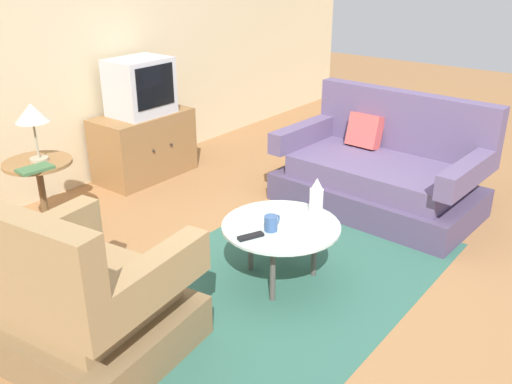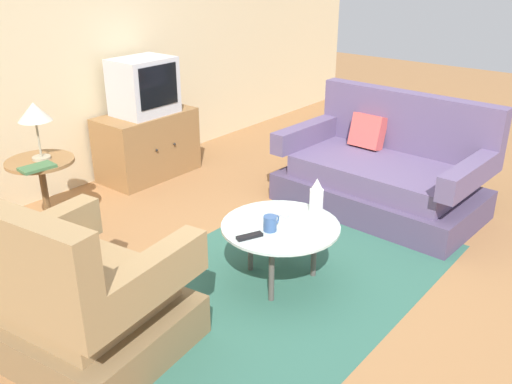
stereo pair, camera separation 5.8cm
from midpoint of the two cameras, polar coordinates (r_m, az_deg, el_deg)
ground_plane at (r=3.82m, az=3.60°, el=-8.42°), size 16.00×16.00×0.00m
back_wall at (r=5.14m, az=-20.60°, el=14.61°), size 9.00×0.12×2.70m
area_rug at (r=3.75m, az=2.02°, el=-8.95°), size 2.51×1.65×0.00m
armchair at (r=3.10m, az=-17.83°, el=-10.81°), size 0.98×1.04×0.96m
couch at (r=4.80m, az=12.35°, el=1.94°), size 1.00×1.67×0.93m
coffee_table at (r=3.57m, az=2.09°, el=-3.87°), size 0.76×0.76×0.41m
side_table at (r=4.45m, az=-21.52°, el=0.93°), size 0.50×0.50×0.60m
tv_stand at (r=5.44m, az=-11.68°, el=4.70°), size 0.93×0.52×0.62m
television at (r=5.29m, az=-12.09°, el=10.49°), size 0.54×0.42×0.51m
table_lamp at (r=4.31m, az=-22.31°, el=7.30°), size 0.24×0.24×0.43m
vase at (r=3.69m, az=5.76°, el=-0.41°), size 0.09×0.09×0.24m
mug at (r=3.46m, az=1.09°, el=-3.20°), size 0.13×0.08×0.10m
tv_remote_dark at (r=3.39m, az=-1.04°, el=-4.56°), size 0.17×0.11×0.02m
tv_remote_silver at (r=3.67m, az=1.84°, el=-2.21°), size 0.04×0.16×0.02m
book at (r=4.21m, az=-22.03°, el=2.21°), size 0.25×0.16×0.02m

